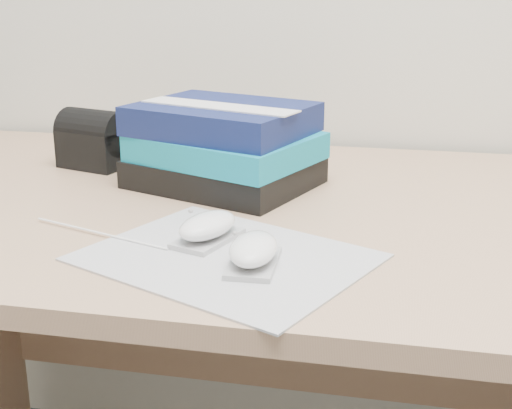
% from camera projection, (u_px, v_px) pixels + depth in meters
% --- Properties ---
extents(desk, '(1.60, 0.80, 0.73)m').
position_uv_depth(desk, '(326.00, 328.00, 1.19)').
color(desk, tan).
rests_on(desk, ground).
extents(mousepad, '(0.40, 0.37, 0.00)m').
position_uv_depth(mousepad, '(226.00, 257.00, 0.87)').
color(mousepad, '#95969D').
rests_on(mousepad, desk).
extents(mouse_rear, '(0.08, 0.11, 0.04)m').
position_uv_depth(mouse_rear, '(208.00, 228.00, 0.91)').
color(mouse_rear, '#B0B0B3').
rests_on(mouse_rear, mousepad).
extents(mouse_front, '(0.06, 0.10, 0.04)m').
position_uv_depth(mouse_front, '(253.00, 251.00, 0.84)').
color(mouse_front, '#AAABAD').
rests_on(mouse_front, mousepad).
extents(usb_cable, '(0.22, 0.08, 0.00)m').
position_uv_depth(usb_cable, '(99.00, 233.00, 0.94)').
color(usb_cable, white).
rests_on(usb_cable, mousepad).
extents(book_stack, '(0.33, 0.30, 0.14)m').
position_uv_depth(book_stack, '(224.00, 146.00, 1.15)').
color(book_stack, black).
rests_on(book_stack, desk).
extents(pouch, '(0.13, 0.11, 0.10)m').
position_uv_depth(pouch, '(94.00, 139.00, 1.27)').
color(pouch, black).
rests_on(pouch, desk).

